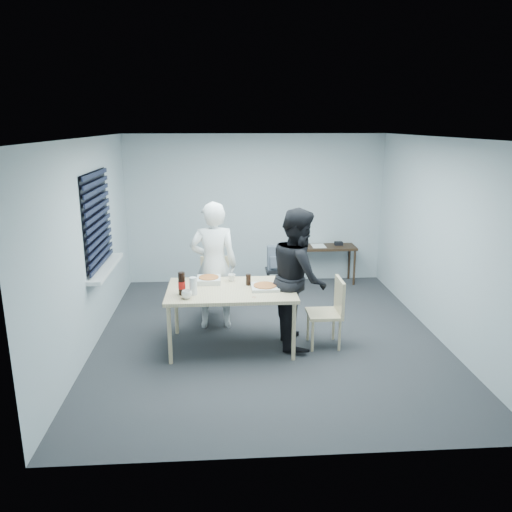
{
  "coord_description": "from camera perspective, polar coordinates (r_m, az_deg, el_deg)",
  "views": [
    {
      "loc": [
        -0.58,
        -6.16,
        2.77
      ],
      "look_at": [
        -0.16,
        0.1,
        1.09
      ],
      "focal_mm": 35.0,
      "sensor_mm": 36.0,
      "label": 1
    }
  ],
  "objects": [
    {
      "name": "chair_right",
      "position": [
        6.4,
        8.56,
        -5.86
      ],
      "size": [
        0.42,
        0.42,
        0.89
      ],
      "color": "beige",
      "rests_on": "ground"
    },
    {
      "name": "side_table",
      "position": [
        8.91,
        8.09,
        0.66
      ],
      "size": [
        1.01,
        0.45,
        0.67
      ],
      "color": "#372317",
      "rests_on": "ground"
    },
    {
      "name": "mug_a",
      "position": [
        5.93,
        -7.9,
        -4.39
      ],
      "size": [
        0.17,
        0.17,
        0.1
      ],
      "primitive_type": "imported",
      "rotation": [
        0.0,
        0.0,
        0.52
      ],
      "color": "white",
      "rests_on": "dining_table"
    },
    {
      "name": "person_white",
      "position": [
        6.84,
        -4.84,
        -1.11
      ],
      "size": [
        0.65,
        0.42,
        1.77
      ],
      "primitive_type": "imported",
      "rotation": [
        0.0,
        0.0,
        3.14
      ],
      "color": "white",
      "rests_on": "ground"
    },
    {
      "name": "soda_bottle",
      "position": [
        6.04,
        -8.48,
        -3.18
      ],
      "size": [
        0.09,
        0.09,
        0.28
      ],
      "rotation": [
        0.0,
        0.0,
        0.03
      ],
      "color": "black",
      "rests_on": "dining_table"
    },
    {
      "name": "backpack",
      "position": [
        8.1,
        2.3,
        -0.26
      ],
      "size": [
        0.28,
        0.2,
        0.39
      ],
      "rotation": [
        0.0,
        0.0,
        0.11
      ],
      "color": "slate",
      "rests_on": "stool"
    },
    {
      "name": "stool",
      "position": [
        8.19,
        2.27,
        -2.27
      ],
      "size": [
        0.33,
        0.33,
        0.46
      ],
      "color": "black",
      "rests_on": "ground"
    },
    {
      "name": "mug_b",
      "position": [
        6.51,
        -2.8,
        -2.49
      ],
      "size": [
        0.1,
        0.1,
        0.09
      ],
      "primitive_type": "imported",
      "color": "white",
      "rests_on": "dining_table"
    },
    {
      "name": "dining_table",
      "position": [
        6.25,
        -2.86,
        -4.25
      ],
      "size": [
        1.59,
        1.01,
        0.77
      ],
      "color": "beige",
      "rests_on": "ground"
    },
    {
      "name": "pizza_box_a",
      "position": [
        6.49,
        -5.42,
        -2.71
      ],
      "size": [
        0.3,
        0.3,
        0.08
      ],
      "rotation": [
        0.0,
        0.0,
        0.23
      ],
      "color": "silver",
      "rests_on": "dining_table"
    },
    {
      "name": "plastic_cups",
      "position": [
        6.03,
        -7.19,
        -3.42
      ],
      "size": [
        0.11,
        0.11,
        0.22
      ],
      "primitive_type": "cylinder",
      "rotation": [
        0.0,
        0.0,
        -0.19
      ],
      "color": "silver",
      "rests_on": "dining_table"
    },
    {
      "name": "black_box",
      "position": [
        8.98,
        9.42,
        1.43
      ],
      "size": [
        0.16,
        0.12,
        0.06
      ],
      "primitive_type": "cube",
      "rotation": [
        0.0,
        0.0,
        -0.18
      ],
      "color": "black",
      "rests_on": "side_table"
    },
    {
      "name": "pizza_box_b",
      "position": [
        6.23,
        1.04,
        -3.53
      ],
      "size": [
        0.34,
        0.34,
        0.05
      ],
      "rotation": [
        0.0,
        0.0,
        -0.31
      ],
      "color": "silver",
      "rests_on": "dining_table"
    },
    {
      "name": "cola_glass",
      "position": [
        6.34,
        -0.88,
        -2.73
      ],
      "size": [
        0.08,
        0.08,
        0.14
      ],
      "primitive_type": "cylinder",
      "rotation": [
        0.0,
        0.0,
        -0.4
      ],
      "color": "black",
      "rests_on": "dining_table"
    },
    {
      "name": "person_black",
      "position": [
        6.32,
        4.87,
        -2.46
      ],
      "size": [
        0.47,
        0.86,
        1.77
      ],
      "primitive_type": "imported",
      "rotation": [
        0.0,
        0.0,
        1.57
      ],
      "color": "black",
      "rests_on": "ground"
    },
    {
      "name": "room",
      "position": [
        6.89,
        -17.4,
        3.14
      ],
      "size": [
        5.0,
        5.0,
        5.0
      ],
      "color": "#2F2F34",
      "rests_on": "ground"
    },
    {
      "name": "rubber_band",
      "position": [
        5.92,
        -0.2,
        -4.74
      ],
      "size": [
        0.06,
        0.06,
        0.0
      ],
      "primitive_type": "torus",
      "rotation": [
        0.0,
        0.0,
        0.23
      ],
      "color": "red",
      "rests_on": "dining_table"
    },
    {
      "name": "chair_far",
      "position": [
        7.3,
        -4.68,
        -3.1
      ],
      "size": [
        0.42,
        0.42,
        0.89
      ],
      "color": "beige",
      "rests_on": "ground"
    },
    {
      "name": "papers",
      "position": [
        8.87,
        7.15,
        1.16
      ],
      "size": [
        0.33,
        0.38,
        0.01
      ],
      "primitive_type": "cube",
      "rotation": [
        0.0,
        0.0,
        -0.33
      ],
      "color": "white",
      "rests_on": "side_table"
    }
  ]
}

